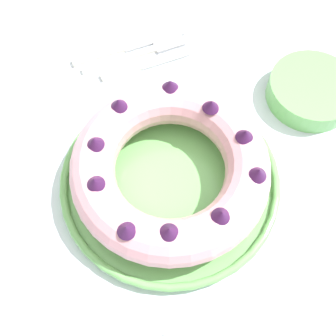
# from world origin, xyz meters

# --- Properties ---
(ground_plane) EXTENTS (8.00, 8.00, 0.00)m
(ground_plane) POSITION_xyz_m (0.00, 0.00, 0.00)
(ground_plane) COLOR brown
(dining_table) EXTENTS (1.41, 1.10, 0.76)m
(dining_table) POSITION_xyz_m (0.00, 0.00, 0.67)
(dining_table) COLOR silver
(dining_table) RESTS_ON ground_plane
(serving_dish) EXTENTS (0.34, 0.34, 0.02)m
(serving_dish) POSITION_xyz_m (0.03, -0.00, 0.77)
(serving_dish) COLOR #6BB760
(serving_dish) RESTS_ON dining_table
(bundt_cake) EXTENTS (0.29, 0.29, 0.08)m
(bundt_cake) POSITION_xyz_m (0.03, -0.00, 0.81)
(bundt_cake) COLOR #E09EAD
(bundt_cake) RESTS_ON serving_dish
(fork) EXTENTS (0.02, 0.20, 0.01)m
(fork) POSITION_xyz_m (-0.24, 0.05, 0.76)
(fork) COLOR white
(fork) RESTS_ON dining_table
(serving_knife) EXTENTS (0.02, 0.22, 0.01)m
(serving_knife) POSITION_xyz_m (-0.26, 0.02, 0.76)
(serving_knife) COLOR white
(serving_knife) RESTS_ON dining_table
(cake_knife) EXTENTS (0.02, 0.17, 0.01)m
(cake_knife) POSITION_xyz_m (-0.21, 0.03, 0.76)
(cake_knife) COLOR white
(cake_knife) RESTS_ON dining_table
(side_bowl) EXTENTS (0.15, 0.15, 0.04)m
(side_bowl) POSITION_xyz_m (-0.04, 0.29, 0.78)
(side_bowl) COLOR #6BB760
(side_bowl) RESTS_ON dining_table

